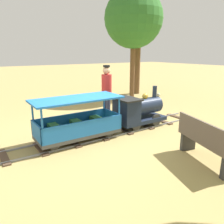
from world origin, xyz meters
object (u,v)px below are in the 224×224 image
at_px(passenger_car, 78,123).
at_px(oak_tree_near, 134,19).
at_px(park_bench, 205,142).
at_px(oak_tree_distant, 138,23).
at_px(locomotive, 138,110).
at_px(conductor_person, 107,88).

bearing_deg(passenger_car, oak_tree_near, 128.46).
bearing_deg(park_bench, oak_tree_distant, 150.48).
bearing_deg(passenger_car, locomotive, 90.00).
height_order(passenger_car, oak_tree_distant, oak_tree_distant).
relative_size(park_bench, oak_tree_distant, 0.31).
bearing_deg(oak_tree_near, oak_tree_distant, 128.43).
relative_size(locomotive, oak_tree_near, 0.32).
bearing_deg(conductor_person, oak_tree_near, 128.94).
distance_m(locomotive, park_bench, 2.26).
height_order(conductor_person, park_bench, conductor_person).
relative_size(passenger_car, park_bench, 1.47).
distance_m(passenger_car, oak_tree_distant, 7.01).
bearing_deg(oak_tree_near, park_bench, -25.98).
relative_size(locomotive, passenger_car, 0.72).
xyz_separation_m(passenger_car, oak_tree_near, (-3.34, 4.21, 2.89)).
bearing_deg(locomotive, oak_tree_near, 143.67).
distance_m(locomotive, oak_tree_near, 5.02).
xyz_separation_m(park_bench, oak_tree_distant, (-6.22, 3.52, 2.87)).
bearing_deg(oak_tree_distant, park_bench, -29.52).
distance_m(locomotive, passenger_car, 1.75).
relative_size(locomotive, conductor_person, 0.89).
relative_size(oak_tree_near, oak_tree_distant, 1.04).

